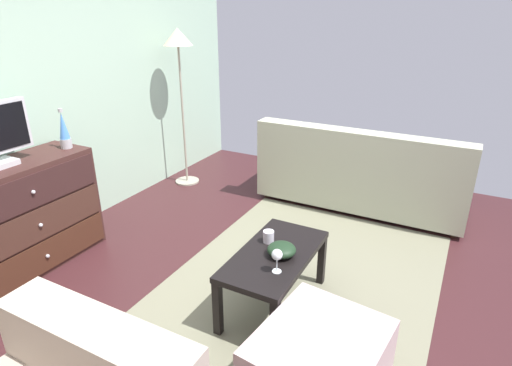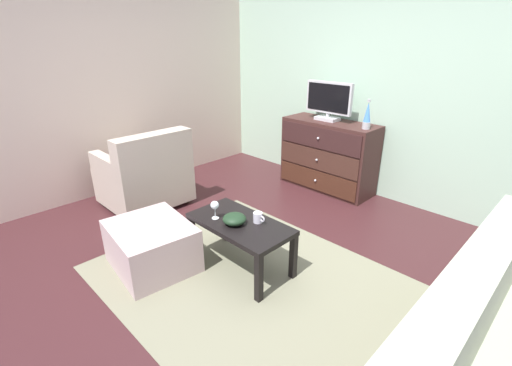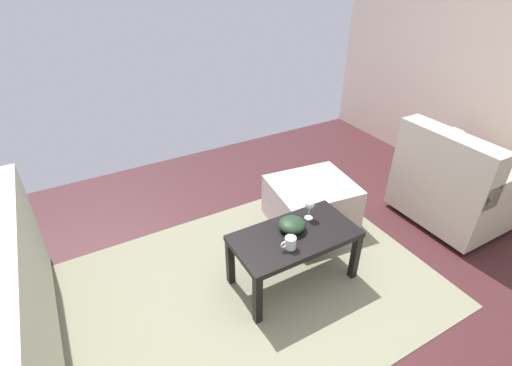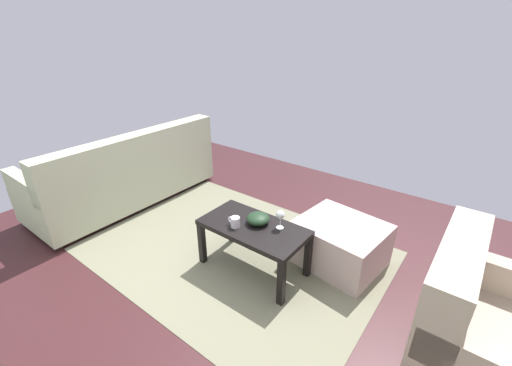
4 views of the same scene
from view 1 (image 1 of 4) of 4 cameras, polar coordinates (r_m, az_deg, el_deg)
The scene contains 12 objects.
ground_plane at distance 3.21m, azimuth 1.13°, elevation -15.11°, with size 5.49×4.79×0.05m, color #3C1C1F.
wall_accent_rear at distance 4.05m, azimuth -27.71°, elevation 11.06°, with size 5.49×0.12×2.61m, color #A9CBB1.
area_rug at distance 3.28m, azimuth 5.97°, elevation -13.74°, with size 2.60×1.90×0.01m, color slate.
dresser at distance 3.74m, azimuth -29.44°, elevation -4.19°, with size 1.19×0.49×0.88m.
lava_lamp at distance 3.78m, azimuth -24.67°, elevation 6.47°, with size 0.09×0.09×0.33m.
coffee_table at distance 2.87m, azimuth 2.55°, elevation -10.51°, with size 0.88×0.46×0.43m.
wine_glass at distance 2.60m, azimuth 2.88°, elevation -9.82°, with size 0.07×0.07×0.16m.
mug at distance 2.94m, azimuth 1.75°, elevation -7.27°, with size 0.11×0.08×0.08m.
bowl_decorative at distance 2.79m, azimuth 3.50°, elevation -9.04°, with size 0.19×0.19×0.09m, color #192F1C.
couch_large at distance 4.51m, azimuth 14.19°, elevation 1.10°, with size 0.85×2.08×0.87m.
ottoman at distance 2.45m, azimuth 8.53°, elevation -23.25°, with size 0.70×0.60×0.39m, color #BCA1A2.
standing_lamp at distance 4.79m, azimuth -10.49°, elevation 17.05°, with size 0.32×0.32×1.76m.
Camera 1 is at (-2.28, -1.13, 1.94)m, focal length 29.41 mm.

